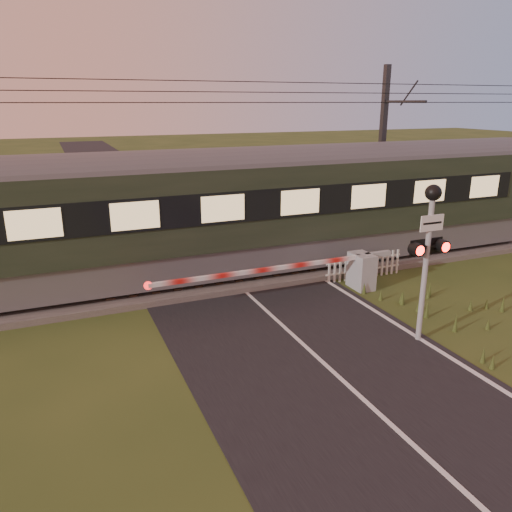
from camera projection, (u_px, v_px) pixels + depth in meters
name	position (u px, v px, depth m)	size (l,w,h in m)	color
ground	(329.00, 369.00, 10.77)	(160.00, 160.00, 0.00)	#2C3F18
road	(335.00, 373.00, 10.57)	(6.00, 140.00, 0.03)	black
track_bed	(228.00, 274.00, 16.48)	(140.00, 3.40, 0.39)	#47423D
overhead_wires	(225.00, 95.00, 14.81)	(120.00, 0.62, 0.62)	black
boom_gate	(350.00, 270.00, 15.13)	(7.62, 0.85, 1.13)	gray
crossing_signal	(429.00, 236.00, 11.32)	(0.96, 0.37, 3.78)	gray
picket_fence	(364.00, 266.00, 16.19)	(2.83, 0.07, 0.83)	silver
catenary_mast	(383.00, 152.00, 20.16)	(0.22, 2.46, 6.91)	#2D2D30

